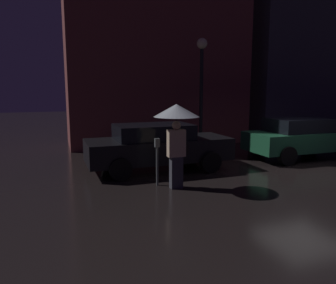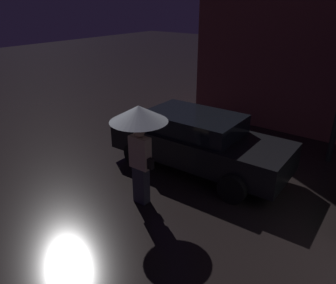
% 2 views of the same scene
% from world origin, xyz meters
% --- Properties ---
extents(ground_plane, '(60.00, 60.00, 0.00)m').
position_xyz_m(ground_plane, '(0.00, 0.00, 0.00)').
color(ground_plane, black).
extents(building_facade_left, '(8.03, 3.00, 9.48)m').
position_xyz_m(building_facade_left, '(-2.89, 6.50, 4.74)').
color(building_facade_left, brown).
rests_on(building_facade_left, ground).
extents(building_facade_right, '(8.61, 3.00, 7.27)m').
position_xyz_m(building_facade_right, '(6.32, 6.50, 3.63)').
color(building_facade_right, '#3D3D47').
rests_on(building_facade_right, ground).
extents(parked_car_black, '(4.41, 1.88, 1.42)m').
position_xyz_m(parked_car_black, '(-4.47, 1.29, 0.75)').
color(parked_car_black, black).
rests_on(parked_car_black, ground).
extents(parked_car_green, '(3.94, 1.91, 1.44)m').
position_xyz_m(parked_car_green, '(0.87, 1.30, 0.76)').
color(parked_car_green, '#1E5638').
rests_on(parked_car_green, ground).
extents(pedestrian_with_umbrella, '(1.13, 1.13, 2.11)m').
position_xyz_m(pedestrian_with_umbrella, '(-4.59, -0.67, 1.70)').
color(pedestrian_with_umbrella, '#383842').
rests_on(pedestrian_with_umbrella, ground).
extents(parking_meter, '(0.12, 0.10, 1.23)m').
position_xyz_m(parking_meter, '(-4.97, -0.29, 0.76)').
color(parking_meter, '#4C5154').
rests_on(parking_meter, ground).
extents(street_lamp_near, '(0.41, 0.41, 4.41)m').
position_xyz_m(street_lamp_near, '(-1.92, 3.74, 3.04)').
color(street_lamp_near, black).
rests_on(street_lamp_near, ground).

